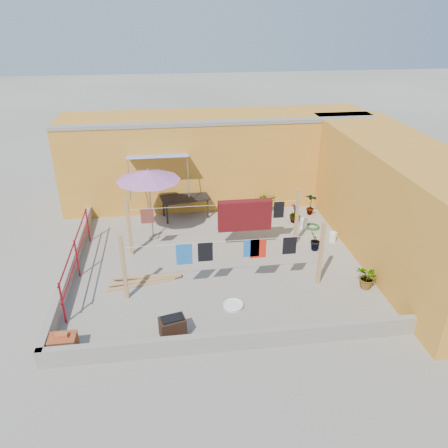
{
  "coord_description": "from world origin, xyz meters",
  "views": [
    {
      "loc": [
        -1.26,
        -10.71,
        6.62
      ],
      "look_at": [
        0.21,
        0.3,
        1.07
      ],
      "focal_mm": 35.0,
      "sensor_mm": 36.0,
      "label": 1
    }
  ],
  "objects": [
    {
      "name": "plant_right_b",
      "position": [
        2.95,
        0.29,
        0.34
      ],
      "size": [
        0.46,
        0.47,
        0.67
      ],
      "primitive_type": "imported",
      "rotation": [
        0.0,
        0.0,
        4.05
      ],
      "color": "#1D5C1A",
      "rests_on": "ground"
    },
    {
      "name": "wall_back",
      "position": [
        0.5,
        4.69,
        1.61
      ],
      "size": [
        11.0,
        3.27,
        3.21
      ],
      "color": "#C6832B",
      "rests_on": "ground"
    },
    {
      "name": "wall_right",
      "position": [
        5.2,
        0.0,
        1.6
      ],
      "size": [
        2.4,
        9.0,
        3.2
      ],
      "primitive_type": "cube",
      "color": "#C6832B",
      "rests_on": "ground"
    },
    {
      "name": "patio_umbrella",
      "position": [
        -1.88,
        1.78,
        2.09
      ],
      "size": [
        2.41,
        2.41,
        2.33
      ],
      "color": "gray",
      "rests_on": "ground"
    },
    {
      "name": "clothesline_rig",
      "position": [
        0.72,
        0.53,
        1.04
      ],
      "size": [
        5.09,
        2.35,
        1.8
      ],
      "color": "tan",
      "rests_on": "ground"
    },
    {
      "name": "plant_right_c",
      "position": [
        3.7,
        -1.79,
        0.32
      ],
      "size": [
        0.66,
        0.71,
        0.64
      ],
      "primitive_type": "imported",
      "rotation": [
        0.0,
        0.0,
        5.04
      ],
      "color": "#1D5C1A",
      "rests_on": "ground"
    },
    {
      "name": "green_hose",
      "position": [
        3.38,
        1.78,
        0.03
      ],
      "size": [
        0.5,
        0.5,
        0.07
      ],
      "color": "#176A21",
      "rests_on": "ground"
    },
    {
      "name": "water_jug_b",
      "position": [
        3.7,
        0.76,
        0.16
      ],
      "size": [
        0.23,
        0.23,
        0.36
      ],
      "color": "white",
      "rests_on": "ground"
    },
    {
      "name": "water_jug_a",
      "position": [
        3.07,
        1.78,
        0.17
      ],
      "size": [
        0.25,
        0.25,
        0.39
      ],
      "color": "white",
      "rests_on": "ground"
    },
    {
      "name": "brick_stack",
      "position": [
        -3.7,
        -3.2,
        0.21
      ],
      "size": [
        0.57,
        0.41,
        0.49
      ],
      "color": "#A45225",
      "rests_on": "ground"
    },
    {
      "name": "lumber_pile",
      "position": [
        -2.1,
        -0.76,
        0.06
      ],
      "size": [
        1.99,
        0.57,
        0.12
      ],
      "color": "tan",
      "rests_on": "ground"
    },
    {
      "name": "plant_back_b",
      "position": [
        2.9,
        2.28,
        0.31
      ],
      "size": [
        0.46,
        0.46,
        0.63
      ],
      "primitive_type": "imported",
      "rotation": [
        0.0,
        0.0,
        1.2
      ],
      "color": "#1D5C1A",
      "rests_on": "ground"
    },
    {
      "name": "plant_right_a",
      "position": [
        3.62,
        2.79,
        0.41
      ],
      "size": [
        0.52,
        0.48,
        0.81
      ],
      "primitive_type": "imported",
      "rotation": [
        0.0,
        0.0,
        2.52
      ],
      "color": "#1D5C1A",
      "rests_on": "ground"
    },
    {
      "name": "parapet_left",
      "position": [
        -4.08,
        0.0,
        0.22
      ],
      "size": [
        0.16,
        7.3,
        0.44
      ],
      "primitive_type": "cube",
      "color": "gray",
      "rests_on": "ground"
    },
    {
      "name": "white_basin",
      "position": [
        0.11,
        -2.12,
        0.05
      ],
      "size": [
        0.51,
        0.51,
        0.09
      ],
      "color": "white",
      "rests_on": "ground"
    },
    {
      "name": "ground",
      "position": [
        0.0,
        0.0,
        0.0
      ],
      "size": [
        80.0,
        80.0,
        0.0
      ],
      "primitive_type": "plane",
      "color": "#9E998E",
      "rests_on": "ground"
    },
    {
      "name": "red_railing",
      "position": [
        -3.85,
        -0.2,
        0.72
      ],
      "size": [
        0.05,
        4.2,
        1.1
      ],
      "color": "#A2101F",
      "rests_on": "ground"
    },
    {
      "name": "brazier",
      "position": [
        -1.39,
        -2.99,
        0.25
      ],
      "size": [
        0.64,
        0.5,
        0.51
      ],
      "color": "black",
      "rests_on": "ground"
    },
    {
      "name": "parapet_front",
      "position": [
        0.0,
        -3.58,
        0.22
      ],
      "size": [
        8.3,
        0.16,
        0.44
      ],
      "primitive_type": "cube",
      "color": "gray",
      "rests_on": "ground"
    },
    {
      "name": "outdoor_table",
      "position": [
        -0.77,
        3.17,
        0.69
      ],
      "size": [
        1.75,
        1.09,
        0.76
      ],
      "color": "black",
      "rests_on": "ground"
    },
    {
      "name": "plant_back_a",
      "position": [
        2.1,
        3.2,
        0.37
      ],
      "size": [
        0.7,
        0.61,
        0.75
      ],
      "primitive_type": "imported",
      "rotation": [
        0.0,
        0.0,
        0.05
      ],
      "color": "#1D5C1A",
      "rests_on": "ground"
    }
  ]
}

